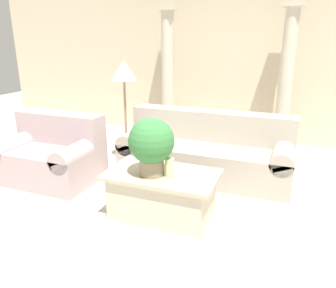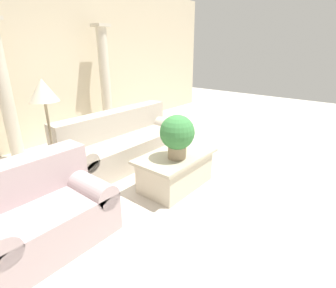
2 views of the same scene
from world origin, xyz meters
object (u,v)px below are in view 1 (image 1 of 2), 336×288
loveseat (52,154)px  coffee_table (162,194)px  sofa_long (206,151)px  potted_plant (151,143)px  floor_lamp (124,75)px

loveseat → coffee_table: (1.75, -0.37, -0.10)m
sofa_long → potted_plant: potted_plant is taller
loveseat → sofa_long: bearing=24.7°
loveseat → potted_plant: (1.67, -0.46, 0.48)m
loveseat → coffee_table: loveseat is taller
sofa_long → potted_plant: size_ratio=3.85×
sofa_long → floor_lamp: size_ratio=1.49×
sofa_long → coffee_table: sofa_long is taller
coffee_table → sofa_long: bearing=83.5°
coffee_table → floor_lamp: floor_lamp is taller
floor_lamp → coffee_table: bearing=-49.0°
sofa_long → loveseat: same height
sofa_long → floor_lamp: 1.58m
potted_plant → floor_lamp: bearing=127.2°
coffee_table → floor_lamp: (-1.10, 1.26, 1.07)m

